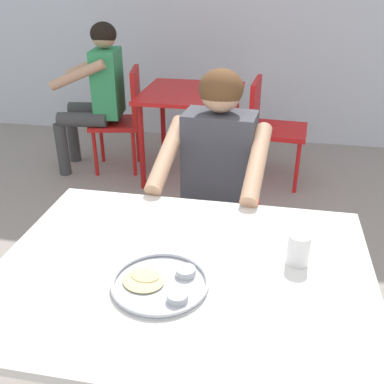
# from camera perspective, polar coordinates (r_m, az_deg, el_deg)

# --- Properties ---
(table_foreground) EXTENTS (1.22, 0.94, 0.73)m
(table_foreground) POSITION_cam_1_polar(r_m,az_deg,el_deg) (1.48, -1.23, -11.88)
(table_foreground) COLOR silver
(table_foreground) RESTS_ON ground
(thali_tray) EXTENTS (0.30, 0.30, 0.03)m
(thali_tray) POSITION_cam_1_polar(r_m,az_deg,el_deg) (1.36, -4.15, -11.74)
(thali_tray) COLOR #B7BABF
(thali_tray) RESTS_ON table_foreground
(drinking_cup) EXTENTS (0.07, 0.07, 0.11)m
(drinking_cup) POSITION_cam_1_polar(r_m,az_deg,el_deg) (1.47, 13.75, -7.14)
(drinking_cup) COLOR white
(drinking_cup) RESTS_ON table_foreground
(chair_foreground) EXTENTS (0.42, 0.44, 0.82)m
(chair_foreground) POSITION_cam_1_polar(r_m,az_deg,el_deg) (2.38, 3.89, -0.88)
(chair_foreground) COLOR red
(chair_foreground) RESTS_ON ground
(diner_foreground) EXTENTS (0.52, 0.57, 1.20)m
(diner_foreground) POSITION_cam_1_polar(r_m,az_deg,el_deg) (2.09, 2.99, 2.15)
(diner_foreground) COLOR black
(diner_foreground) RESTS_ON ground
(table_background_red) EXTENTS (0.78, 0.80, 0.72)m
(table_background_red) POSITION_cam_1_polar(r_m,az_deg,el_deg) (3.58, -0.03, 11.56)
(table_background_red) COLOR red
(table_background_red) RESTS_ON ground
(chair_red_left) EXTENTS (0.47, 0.46, 0.87)m
(chair_red_left) POSITION_cam_1_polar(r_m,az_deg,el_deg) (3.78, -8.82, 10.02)
(chair_red_left) COLOR red
(chair_red_left) RESTS_ON ground
(chair_red_right) EXTENTS (0.47, 0.46, 0.83)m
(chair_red_right) POSITION_cam_1_polar(r_m,az_deg,el_deg) (3.56, 10.06, 8.81)
(chair_red_right) COLOR red
(chair_red_right) RESTS_ON ground
(patron_background) EXTENTS (0.59, 0.54, 1.23)m
(patron_background) POSITION_cam_1_polar(r_m,az_deg,el_deg) (3.76, -12.30, 13.38)
(patron_background) COLOR #3F3F3F
(patron_background) RESTS_ON ground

